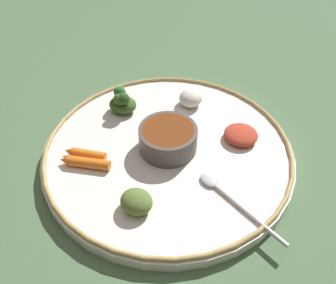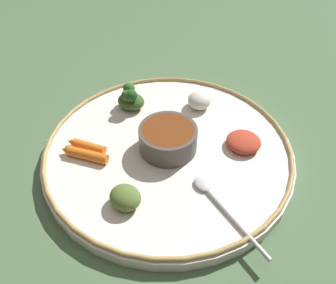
# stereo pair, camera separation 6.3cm
# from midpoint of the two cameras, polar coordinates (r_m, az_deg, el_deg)

# --- Properties ---
(ground_plane) EXTENTS (2.40, 2.40, 0.00)m
(ground_plane) POSITION_cam_midpoint_polar(r_m,az_deg,el_deg) (0.66, 2.75, -2.44)
(ground_plane) COLOR #4C6B47
(platter) EXTENTS (0.46, 0.46, 0.02)m
(platter) POSITION_cam_midpoint_polar(r_m,az_deg,el_deg) (0.65, 2.78, -1.78)
(platter) COLOR white
(platter) RESTS_ON ground_plane
(platter_rim) EXTENTS (0.45, 0.45, 0.01)m
(platter_rim) POSITION_cam_midpoint_polar(r_m,az_deg,el_deg) (0.64, 2.82, -0.91)
(platter_rim) COLOR tan
(platter_rim) RESTS_ON platter
(center_bowl) EXTENTS (0.11, 0.11, 0.05)m
(center_bowl) POSITION_cam_midpoint_polar(r_m,az_deg,el_deg) (0.63, 2.89, 0.50)
(center_bowl) COLOR #4C4742
(center_bowl) RESTS_ON platter
(spoon) EXTENTS (0.18, 0.04, 0.01)m
(spoon) POSITION_cam_midpoint_polar(r_m,az_deg,el_deg) (0.57, 11.43, -9.78)
(spoon) COLOR silver
(spoon) RESTS_ON platter
(greens_pile) EXTENTS (0.07, 0.07, 0.05)m
(greens_pile) POSITION_cam_midpoint_polar(r_m,az_deg,el_deg) (0.72, -3.66, 7.01)
(greens_pile) COLOR #385623
(greens_pile) RESTS_ON platter
(carrot_near_spoon) EXTENTS (0.07, 0.05, 0.02)m
(carrot_near_spoon) POSITION_cam_midpoint_polar(r_m,az_deg,el_deg) (0.64, -10.52, -0.76)
(carrot_near_spoon) COLOR orange
(carrot_near_spoon) RESTS_ON platter
(carrot_outer) EXTENTS (0.09, 0.06, 0.02)m
(carrot_outer) POSITION_cam_midpoint_polar(r_m,az_deg,el_deg) (0.63, -10.73, -2.13)
(carrot_outer) COLOR orange
(carrot_outer) RESTS_ON platter
(mound_collards) EXTENTS (0.06, 0.05, 0.03)m
(mound_collards) POSITION_cam_midpoint_polar(r_m,az_deg,el_deg) (0.55, -3.71, -9.21)
(mound_collards) COLOR #567033
(mound_collards) RESTS_ON platter
(mound_rice_white) EXTENTS (0.06, 0.07, 0.03)m
(mound_rice_white) POSITION_cam_midpoint_polar(r_m,az_deg,el_deg) (0.73, 7.66, 6.70)
(mound_rice_white) COLOR silver
(mound_rice_white) RESTS_ON platter
(mound_berbere_red) EXTENTS (0.09, 0.09, 0.02)m
(mound_berbere_red) POSITION_cam_midpoint_polar(r_m,az_deg,el_deg) (0.66, 14.95, -0.07)
(mound_berbere_red) COLOR #B73D28
(mound_berbere_red) RESTS_ON platter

